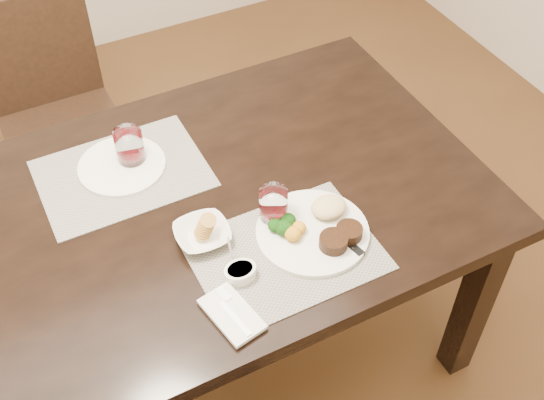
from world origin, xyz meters
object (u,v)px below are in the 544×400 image
dinner_plate (318,228)px  far_plate (122,166)px  steak_knife (340,235)px  chair_far (54,104)px  cracker_bowl (202,234)px  wine_glass_near (273,207)px

dinner_plate → far_plate: size_ratio=1.19×
steak_knife → far_plate: bearing=117.2°
dinner_plate → steak_knife: size_ratio=1.13×
steak_knife → chair_far: bearing=99.4°
dinner_plate → far_plate: dinner_plate is taller
chair_far → dinner_plate: chair_far is taller
cracker_bowl → steak_knife: bearing=-25.9°
chair_far → dinner_plate: bearing=-69.4°
steak_knife → wine_glass_near: size_ratio=2.54×
chair_far → cracker_bowl: (0.17, -1.06, 0.27)m
dinner_plate → wine_glass_near: (-0.08, 0.10, 0.03)m
chair_far → wine_glass_near: size_ratio=8.74×
cracker_bowl → far_plate: cracker_bowl is taller
steak_knife → cracker_bowl: bearing=141.6°
steak_knife → wine_glass_near: wine_glass_near is taller
steak_knife → wine_glass_near: 0.19m
chair_far → cracker_bowl: 1.10m
far_plate → dinner_plate: bearing=-51.3°
far_plate → wine_glass_near: bearing=-51.7°
far_plate → chair_far: bearing=95.5°
wine_glass_near → steak_knife: bearing=-46.6°
dinner_plate → steak_knife: 0.06m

